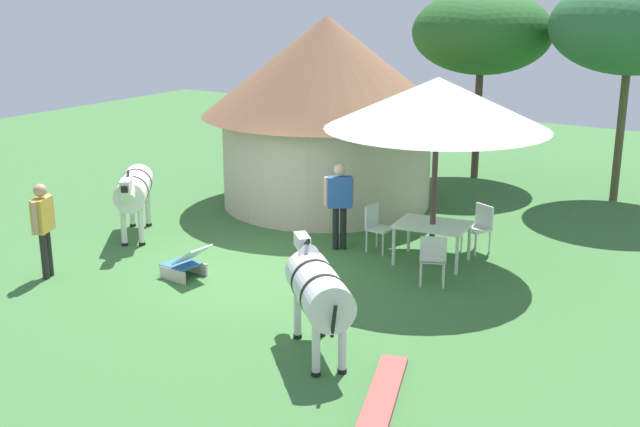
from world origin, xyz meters
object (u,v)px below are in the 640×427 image
patio_dining_table (432,228)px  acacia_tree_behind_hut (482,33)px  standing_watcher (43,222)px  acacia_tree_far_lawn (631,27)px  thatched_hut (327,104)px  shade_umbrella (438,103)px  patio_chair_west_end (433,257)px  striped_lounge_chair (186,264)px  patio_chair_near_lawn (480,225)px  guest_beside_umbrella (340,198)px  patio_chair_near_hut (376,224)px  zebra_nearest_camera (318,289)px  zebra_by_umbrella (134,189)px

patio_dining_table → acacia_tree_behind_hut: bearing=106.0°
standing_watcher → acacia_tree_far_lawn: (6.98, 10.67, 2.98)m
thatched_hut → acacia_tree_behind_hut: acacia_tree_behind_hut is taller
shade_umbrella → patio_dining_table: 2.26m
shade_umbrella → acacia_tree_behind_hut: size_ratio=0.83×
patio_chair_west_end → standing_watcher: (-5.78, -3.24, 0.48)m
standing_watcher → acacia_tree_behind_hut: bearing=139.2°
striped_lounge_chair → acacia_tree_far_lawn: size_ratio=0.17×
shade_umbrella → patio_chair_west_end: (0.51, -1.06, -2.40)m
patio_chair_near_lawn → guest_beside_umbrella: (-2.29, -1.33, 0.48)m
patio_dining_table → patio_chair_near_hut: 1.19m
zebra_nearest_camera → acacia_tree_behind_hut: 11.49m
patio_dining_table → acacia_tree_far_lawn: acacia_tree_far_lawn is taller
zebra_nearest_camera → acacia_tree_far_lawn: (1.42, 10.60, 3.03)m
patio_chair_west_end → standing_watcher: standing_watcher is taller
shade_umbrella → patio_chair_west_end: shade_umbrella is taller
patio_chair_west_end → standing_watcher: 6.65m
thatched_hut → patio_chair_west_end: (4.33, -3.48, -1.78)m
patio_chair_near_hut → zebra_by_umbrella: bearing=-65.9°
patio_chair_near_hut → standing_watcher: standing_watcher is taller
patio_chair_near_hut → patio_chair_near_lawn: 1.96m
thatched_hut → striped_lounge_chair: (0.57, -5.44, -2.05)m
standing_watcher → acacia_tree_behind_hut: 11.81m
thatched_hut → patio_chair_west_end: size_ratio=6.25×
standing_watcher → acacia_tree_far_lawn: 13.09m
acacia_tree_behind_hut → shade_umbrella: bearing=-74.0°
patio_dining_table → patio_chair_near_hut: size_ratio=1.56×
thatched_hut → zebra_nearest_camera: (4.09, -6.66, -1.36)m
striped_lounge_chair → zebra_nearest_camera: zebra_nearest_camera is taller
thatched_hut → shade_umbrella: size_ratio=1.43×
striped_lounge_chair → acacia_tree_far_lawn: (4.95, 9.39, 3.72)m
patio_chair_near_hut → standing_watcher: bearing=-41.5°
zebra_nearest_camera → zebra_by_umbrella: (-5.95, 2.44, 0.03)m
thatched_hut → shade_umbrella: bearing=-32.4°
zebra_by_umbrella → guest_beside_umbrella: bearing=163.0°
zebra_by_umbrella → acacia_tree_behind_hut: size_ratio=0.41×
shade_umbrella → striped_lounge_chair: shade_umbrella is taller
shade_umbrella → zebra_nearest_camera: size_ratio=2.25×
patio_chair_near_lawn → zebra_nearest_camera: bearing=111.9°
patio_chair_near_hut → striped_lounge_chair: bearing=-32.1°
thatched_hut → acacia_tree_behind_hut: 4.88m
thatched_hut → guest_beside_umbrella: thatched_hut is taller
shade_umbrella → standing_watcher: size_ratio=2.37×
thatched_hut → standing_watcher: 7.00m
patio_dining_table → striped_lounge_chair: 4.45m
thatched_hut → patio_chair_near_hut: thatched_hut is taller
patio_dining_table → acacia_tree_behind_hut: 7.61m
zebra_by_umbrella → patio_chair_near_lawn: bearing=166.3°
patio_chair_near_hut → zebra_nearest_camera: 4.54m
guest_beside_umbrella → striped_lounge_chair: 3.20m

